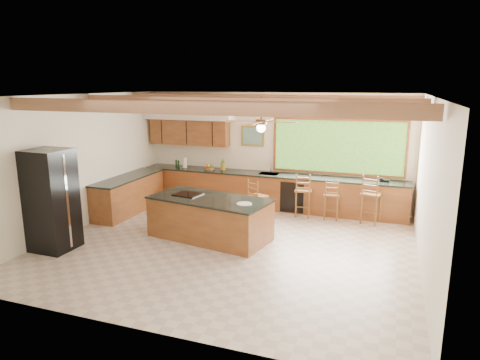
% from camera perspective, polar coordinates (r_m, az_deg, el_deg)
% --- Properties ---
extents(ground, '(7.20, 7.20, 0.00)m').
position_cam_1_polar(ground, '(8.81, -1.45, -8.72)').
color(ground, beige).
rests_on(ground, ground).
extents(room_shell, '(7.27, 6.54, 3.02)m').
position_cam_1_polar(room_shell, '(8.92, -1.04, 6.25)').
color(room_shell, silver).
rests_on(room_shell, ground).
extents(counter_run, '(7.12, 3.10, 1.25)m').
position_cam_1_polar(counter_run, '(11.19, -0.75, -1.53)').
color(counter_run, brown).
rests_on(counter_run, ground).
extents(island, '(2.69, 1.61, 0.90)m').
position_cam_1_polar(island, '(9.11, -4.04, -5.06)').
color(island, brown).
rests_on(island, ground).
extents(refrigerator, '(0.79, 0.76, 2.00)m').
position_cam_1_polar(refrigerator, '(9.13, -23.86, -2.47)').
color(refrigerator, black).
rests_on(refrigerator, ground).
extents(bar_stool_a, '(0.51, 0.51, 1.06)m').
position_cam_1_polar(bar_stool_a, '(9.96, 2.25, -2.35)').
color(bar_stool_a, brown).
rests_on(bar_stool_a, ground).
extents(bar_stool_b, '(0.40, 0.40, 1.02)m').
position_cam_1_polar(bar_stool_b, '(10.45, 12.08, -2.04)').
color(bar_stool_b, brown).
rests_on(bar_stool_b, ground).
extents(bar_stool_c, '(0.43, 0.43, 1.11)m').
position_cam_1_polar(bar_stool_c, '(10.54, 8.40, -1.49)').
color(bar_stool_c, brown).
rests_on(bar_stool_c, ground).
extents(bar_stool_d, '(0.52, 0.52, 1.19)m').
position_cam_1_polar(bar_stool_d, '(10.35, 17.13, -1.92)').
color(bar_stool_d, brown).
rests_on(bar_stool_d, ground).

